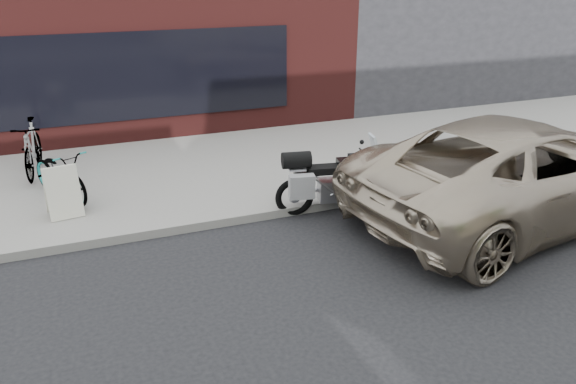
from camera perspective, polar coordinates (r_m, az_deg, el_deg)
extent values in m
plane|color=black|center=(6.32, 3.91, -18.46)|extent=(120.00, 120.00, 0.00)
cube|color=gray|center=(12.19, -10.07, 2.58)|extent=(44.00, 6.00, 0.15)
cube|color=#4D1A18|center=(18.40, -21.56, 15.01)|extent=(14.00, 10.00, 4.50)
cube|color=black|center=(13.49, -20.79, 10.56)|extent=(10.00, 0.08, 2.00)
torus|color=black|center=(9.75, 0.66, -0.53)|extent=(0.69, 0.24, 0.68)
torus|color=black|center=(10.14, 9.17, 0.09)|extent=(0.69, 0.24, 0.68)
cube|color=#B7B7BC|center=(9.87, 4.73, 0.25)|extent=(0.61, 0.40, 0.39)
cube|color=black|center=(9.80, 6.53, 2.58)|extent=(0.56, 0.41, 0.26)
cube|color=black|center=(9.68, 3.63, 2.30)|extent=(0.60, 0.38, 0.12)
cube|color=black|center=(9.63, 1.56, 1.71)|extent=(0.34, 0.28, 0.14)
cube|color=black|center=(9.85, 8.27, 3.41)|extent=(0.23, 0.27, 0.22)
cube|color=silver|center=(9.80, 8.75, 4.84)|extent=(0.20, 0.33, 0.34)
cylinder|color=black|center=(9.81, 7.89, 3.78)|extent=(0.16, 0.71, 0.03)
cube|color=#B7B7BC|center=(9.56, 0.85, 2.46)|extent=(0.34, 0.35, 0.03)
cube|color=gray|center=(9.41, 1.41, 0.54)|extent=(0.45, 0.26, 0.41)
cylinder|color=black|center=(9.51, 0.86, 3.27)|extent=(0.53, 0.37, 0.29)
cylinder|color=#B7B7BC|center=(9.95, 2.21, 0.06)|extent=(0.57, 0.18, 0.20)
imported|color=tan|center=(10.29, 22.47, 2.12)|extent=(6.61, 3.83, 1.73)
imported|color=gray|center=(10.85, -22.14, 1.72)|extent=(1.34, 1.84, 0.92)
imported|color=gray|center=(12.31, -24.55, 4.12)|extent=(0.72, 1.86, 1.09)
cube|color=white|center=(10.00, -21.84, -0.09)|extent=(0.57, 0.34, 0.87)
cube|color=white|center=(10.21, -22.04, 0.34)|extent=(0.57, 0.34, 0.87)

